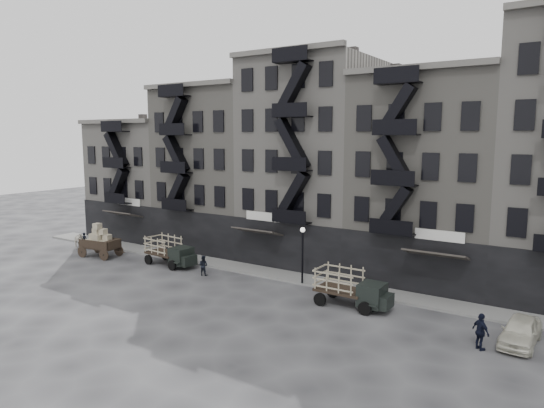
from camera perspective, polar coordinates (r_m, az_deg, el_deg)
The scene contains 15 objects.
ground at distance 35.33m, azimuth -2.85°, elevation -9.76°, with size 140.00×140.00×0.00m, color #38383A.
sidewalk at distance 38.28m, azimuth 0.47°, elevation -8.22°, with size 55.00×2.50×0.15m, color slate.
building_west at distance 54.55m, azimuth -13.99°, elevation 2.77°, with size 10.00×11.35×13.20m.
building_midwest at distance 47.63m, azimuth -5.78°, elevation 4.05°, with size 10.00×11.35×16.20m.
building_center at distance 42.06m, azimuth 4.94°, elevation 4.89°, with size 10.00×11.35×18.20m.
building_mideast at distance 38.48m, azimuth 18.20°, elevation 2.73°, with size 10.00×11.35×16.20m.
lamp_post at distance 35.15m, azimuth 3.61°, elevation -5.15°, with size 0.36×0.36×4.28m.
horse at distance 50.01m, azimuth -21.88°, elevation -4.02°, with size 0.90×1.99×1.68m, color silver.
wagon at distance 46.16m, azimuth -19.66°, elevation -3.76°, with size 3.80×2.38×3.02m.
stake_truck_west at distance 41.54m, azimuth -11.95°, elevation -5.23°, with size 4.96×2.35×2.42m.
stake_truck_east at distance 31.49m, azimuth 9.25°, elevation -9.44°, with size 4.90×2.08×2.44m.
car_east at distance 29.12m, azimuth 27.18°, elevation -13.17°, with size 1.66×4.13×1.41m, color beige.
pedestrian_west at distance 49.96m, azimuth -21.22°, elevation -4.06°, with size 0.57×0.38×1.58m, color black.
pedestrian_mid at distance 38.35m, azimuth -8.09°, elevation -7.16°, with size 0.77×0.60×1.58m, color black.
policeman at distance 27.47m, azimuth 23.35°, elevation -13.63°, with size 1.13×0.47×1.92m, color black.
Camera 1 is at (19.71, -27.26, 10.82)m, focal length 32.00 mm.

